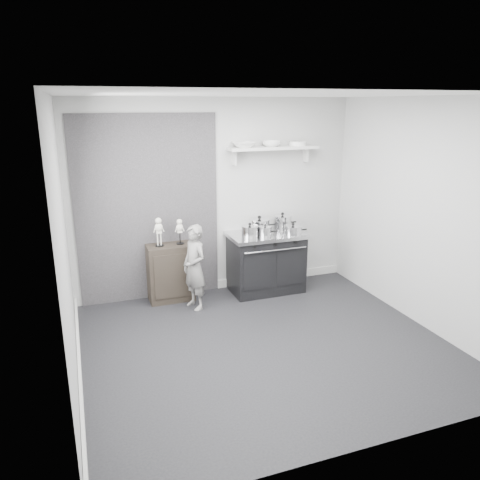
% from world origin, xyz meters
% --- Properties ---
extents(ground, '(4.00, 4.00, 0.00)m').
position_xyz_m(ground, '(0.00, 0.00, 0.00)').
color(ground, black).
rests_on(ground, ground).
extents(room_shell, '(4.02, 3.62, 2.71)m').
position_xyz_m(room_shell, '(-0.09, 0.15, 1.64)').
color(room_shell, '#B1B1AF').
rests_on(room_shell, ground).
extents(wall_shelf, '(1.30, 0.26, 0.24)m').
position_xyz_m(wall_shelf, '(0.80, 1.68, 2.01)').
color(wall_shelf, silver).
rests_on(wall_shelf, room_shell).
extents(stove, '(1.07, 0.67, 0.86)m').
position_xyz_m(stove, '(0.63, 1.48, 0.43)').
color(stove, black).
rests_on(stove, ground).
extents(side_cabinet, '(0.61, 0.35, 0.79)m').
position_xyz_m(side_cabinet, '(-0.72, 1.61, 0.39)').
color(side_cabinet, black).
rests_on(side_cabinet, ground).
extents(child, '(0.39, 0.48, 1.13)m').
position_xyz_m(child, '(-0.48, 1.23, 0.57)').
color(child, gray).
rests_on(child, ground).
extents(pot_front_left, '(0.32, 0.24, 0.20)m').
position_xyz_m(pot_front_left, '(0.35, 1.40, 0.94)').
color(pot_front_left, silver).
rests_on(pot_front_left, stove).
extents(pot_back_left, '(0.38, 0.30, 0.23)m').
position_xyz_m(pot_back_left, '(0.58, 1.61, 0.95)').
color(pot_back_left, silver).
rests_on(pot_back_left, stove).
extents(pot_back_right, '(0.35, 0.26, 0.26)m').
position_xyz_m(pot_back_right, '(0.93, 1.59, 0.96)').
color(pot_back_right, silver).
rests_on(pot_back_right, stove).
extents(pot_front_right, '(0.34, 0.25, 0.17)m').
position_xyz_m(pot_front_right, '(0.96, 1.30, 0.92)').
color(pot_front_right, silver).
rests_on(pot_front_right, stove).
extents(pot_front_center, '(0.26, 0.18, 0.17)m').
position_xyz_m(pot_front_center, '(0.55, 1.34, 0.93)').
color(pot_front_center, silver).
rests_on(pot_front_center, stove).
extents(skeleton_full, '(0.12, 0.08, 0.45)m').
position_xyz_m(skeleton_full, '(-0.85, 1.61, 1.01)').
color(skeleton_full, silver).
rests_on(skeleton_full, side_cabinet).
extents(skeleton_torso, '(0.11, 0.07, 0.40)m').
position_xyz_m(skeleton_torso, '(-0.57, 1.61, 0.99)').
color(skeleton_torso, silver).
rests_on(skeleton_torso, side_cabinet).
extents(bowl_large, '(0.31, 0.31, 0.08)m').
position_xyz_m(bowl_large, '(0.36, 1.67, 2.08)').
color(bowl_large, white).
rests_on(bowl_large, wall_shelf).
extents(bowl_small, '(0.26, 0.26, 0.08)m').
position_xyz_m(bowl_small, '(0.77, 1.67, 2.08)').
color(bowl_small, white).
rests_on(bowl_small, wall_shelf).
extents(plate_stack, '(0.24, 0.24, 0.06)m').
position_xyz_m(plate_stack, '(1.17, 1.67, 2.07)').
color(plate_stack, white).
rests_on(plate_stack, wall_shelf).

